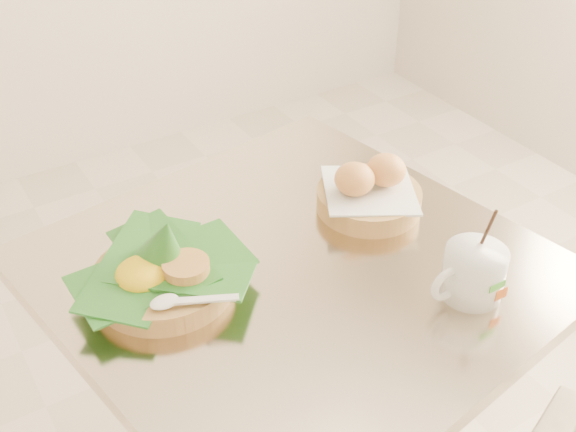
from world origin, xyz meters
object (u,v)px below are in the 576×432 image
cafe_table (295,364)px  rice_basket (162,271)px  coffee_mug (472,272)px  bread_basket (369,192)px

cafe_table → rice_basket: size_ratio=3.11×
cafe_table → coffee_mug: coffee_mug is taller
coffee_mug → cafe_table: bearing=133.6°
rice_basket → coffee_mug: size_ratio=1.66×
rice_basket → cafe_table: bearing=-16.0°
bread_basket → coffee_mug: 0.26m
cafe_table → bread_basket: 0.32m
bread_basket → cafe_table: bearing=-160.8°
rice_basket → bread_basket: size_ratio=1.26×
bread_basket → coffee_mug: bearing=-91.8°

